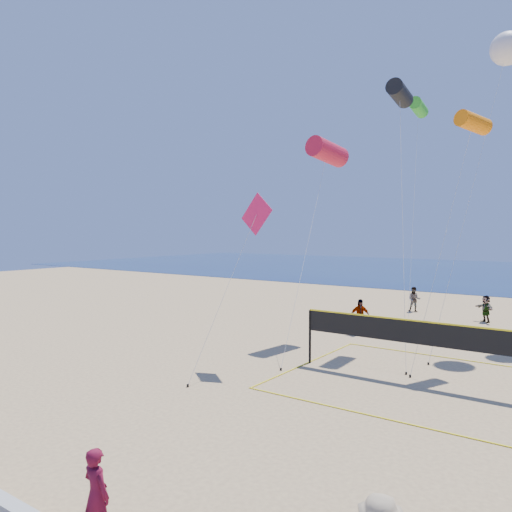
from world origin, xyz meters
The scene contains 11 objects.
woman centered at (-1.69, -2.22, 0.84)m, with size 0.61×0.40×1.69m, color maroon.
far_person_0 centered at (-4.98, 16.94, 0.93)m, with size 1.09×0.45×1.86m, color gray.
far_person_1 centered at (-0.19, 24.45, 0.80)m, with size 1.49×0.48×1.61m, color gray.
far_person_3 centered at (-4.88, 25.82, 0.83)m, with size 0.81×0.63×1.67m, color gray.
volleyball_net centered at (-0.23, 10.34, 1.53)m, with size 8.50×8.35×2.26m.
kite_0 centered at (-6.18, 15.42, 9.47)m, with size 2.17×8.06×10.17m.
kite_1 centered at (-2.83, 16.43, 12.09)m, with size 2.80×6.48×12.65m.
kite_2 centered at (0.91, 14.58, 9.91)m, with size 1.92×4.80×10.40m.
kite_3 centered at (-6.15, 8.92, 5.89)m, with size 1.75×4.18×7.02m.
kite_6 centered at (1.36, 19.56, 14.28)m, with size 2.66×7.73×15.09m.
kite_8 centered at (-4.47, 24.69, 13.28)m, with size 2.20×7.76×13.84m.
Camera 1 is at (5.53, -7.60, 5.51)m, focal length 35.00 mm.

